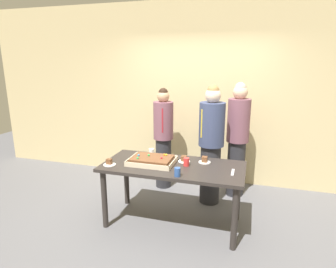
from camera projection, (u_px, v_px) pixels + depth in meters
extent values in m
plane|color=#5B5B60|center=(173.00, 223.00, 3.71)|extent=(12.00, 12.00, 0.00)
cube|color=#CCB784|center=(198.00, 94.00, 4.83)|extent=(8.00, 0.12, 3.00)
cube|color=#2D2826|center=(173.00, 167.00, 3.52)|extent=(1.74, 0.81, 0.04)
cylinder|color=#2D2826|center=(104.00, 199.00, 3.53)|extent=(0.07, 0.07, 0.76)
cylinder|color=#2D2826|center=(235.00, 219.00, 3.10)|extent=(0.07, 0.07, 0.76)
cylinder|color=#2D2826|center=(126.00, 179.00, 4.14)|extent=(0.07, 0.07, 0.76)
cylinder|color=#2D2826|center=(238.00, 193.00, 3.70)|extent=(0.07, 0.07, 0.76)
cube|color=beige|center=(152.00, 163.00, 3.58)|extent=(0.56, 0.42, 0.01)
cube|color=beige|center=(146.00, 166.00, 3.38)|extent=(0.56, 0.01, 0.05)
cube|color=beige|center=(157.00, 155.00, 3.76)|extent=(0.56, 0.01, 0.05)
cube|color=beige|center=(132.00, 158.00, 3.65)|extent=(0.01, 0.42, 0.05)
cube|color=beige|center=(173.00, 163.00, 3.49)|extent=(0.01, 0.42, 0.05)
cube|color=brown|center=(152.00, 160.00, 3.57)|extent=(0.49, 0.35, 0.07)
sphere|color=#2D84E0|center=(139.00, 155.00, 3.60)|extent=(0.03, 0.03, 0.03)
sphere|color=yellow|center=(166.00, 155.00, 3.62)|extent=(0.03, 0.03, 0.03)
sphere|color=green|center=(138.00, 158.00, 3.50)|extent=(0.03, 0.03, 0.03)
sphere|color=orange|center=(164.00, 155.00, 3.63)|extent=(0.03, 0.03, 0.03)
sphere|color=red|center=(162.00, 158.00, 3.50)|extent=(0.03, 0.03, 0.03)
sphere|color=green|center=(149.00, 155.00, 3.60)|extent=(0.03, 0.03, 0.03)
cylinder|color=white|center=(184.00, 161.00, 3.63)|extent=(0.15, 0.15, 0.01)
cube|color=brown|center=(184.00, 158.00, 3.63)|extent=(0.07, 0.07, 0.06)
cylinder|color=white|center=(110.00, 165.00, 3.51)|extent=(0.15, 0.15, 0.01)
cube|color=brown|center=(109.00, 161.00, 3.51)|extent=(0.06, 0.05, 0.07)
cylinder|color=white|center=(204.00, 162.00, 3.60)|extent=(0.15, 0.15, 0.01)
cube|color=brown|center=(205.00, 159.00, 3.59)|extent=(0.07, 0.07, 0.07)
cylinder|color=red|center=(186.00, 162.00, 3.48)|extent=(0.07, 0.07, 0.10)
cylinder|color=white|center=(151.00, 152.00, 3.84)|extent=(0.07, 0.07, 0.10)
cylinder|color=#2D5199|center=(177.00, 172.00, 3.16)|extent=(0.07, 0.07, 0.10)
cube|color=silver|center=(233.00, 172.00, 3.27)|extent=(0.03, 0.20, 0.01)
cylinder|color=#28282D|center=(164.00, 163.00, 4.71)|extent=(0.25, 0.25, 0.82)
cylinder|color=#7A4C5B|center=(163.00, 120.00, 4.54)|extent=(0.32, 0.32, 0.60)
cube|color=maroon|center=(162.00, 121.00, 4.39)|extent=(0.04, 0.02, 0.38)
sphere|color=tan|center=(163.00, 96.00, 4.44)|extent=(0.19, 0.19, 0.19)
sphere|color=black|center=(163.00, 93.00, 4.43)|extent=(0.15, 0.15, 0.15)
cylinder|color=#28282D|center=(210.00, 174.00, 4.18)|extent=(0.29, 0.29, 0.87)
cylinder|color=#384266|center=(212.00, 124.00, 3.99)|extent=(0.36, 0.36, 0.61)
cube|color=gold|center=(202.00, 124.00, 3.90)|extent=(0.04, 0.02, 0.39)
sphere|color=beige|center=(213.00, 95.00, 3.89)|extent=(0.22, 0.22, 0.22)
sphere|color=olive|center=(213.00, 91.00, 3.88)|extent=(0.17, 0.17, 0.17)
cylinder|color=#28282D|center=(236.00, 168.00, 4.41)|extent=(0.26, 0.26, 0.87)
cylinder|color=#7A4C5B|center=(239.00, 120.00, 4.22)|extent=(0.33, 0.33, 0.64)
sphere|color=beige|center=(240.00, 92.00, 4.12)|extent=(0.21, 0.21, 0.21)
sphere|color=#B2A899|center=(241.00, 88.00, 4.11)|extent=(0.17, 0.17, 0.17)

